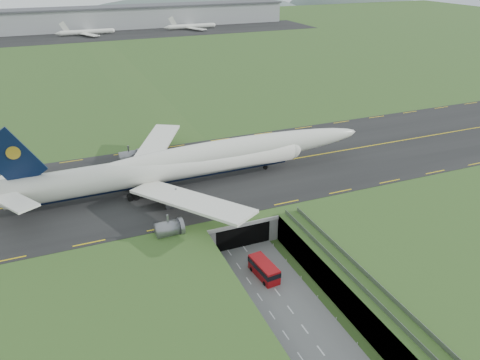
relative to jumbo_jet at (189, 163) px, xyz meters
name	(u,v)px	position (x,y,z in m)	size (l,w,h in m)	color
ground	(259,268)	(4.87, -29.54, -11.36)	(900.00, 900.00, 0.00)	#315421
airfield_deck	(259,256)	(4.87, -29.54, -8.36)	(800.00, 800.00, 6.00)	gray
trench_road	(276,291)	(4.87, -37.04, -11.26)	(12.00, 75.00, 0.20)	slate
taxiway	(204,174)	(4.87, 3.46, -5.27)	(800.00, 44.00, 0.18)	black
tunnel_portal	(228,214)	(4.87, -12.83, -8.03)	(17.00, 22.30, 6.00)	gray
guideway	(368,292)	(15.87, -48.65, -6.04)	(3.00, 53.00, 7.05)	#A8A8A3
jumbo_jet	(189,163)	(0.00, 0.00, 0.00)	(93.20, 60.27, 19.94)	white
shuttle_tram	(264,269)	(4.66, -32.21, -9.66)	(3.58, 7.82, 3.09)	#B30B10
cargo_terminal	(86,19)	(4.80, 269.87, 2.60)	(320.00, 67.00, 15.60)	#B2B2B2
distant_hills	(141,20)	(69.25, 400.46, -15.36)	(700.00, 91.00, 60.00)	slate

